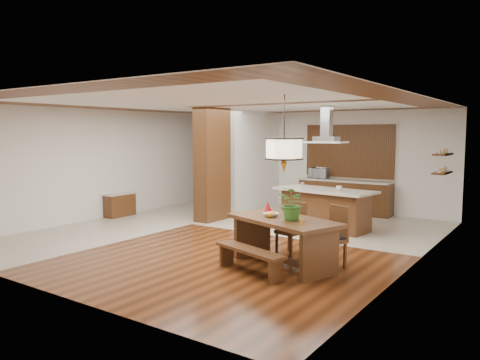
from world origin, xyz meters
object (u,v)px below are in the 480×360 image
Objects in this scene: foliage_plant at (293,203)px; dining_bench at (250,261)px; dining_chair_left at (290,229)px; island_cup at (339,188)px; hallway_console at (120,205)px; fruit_bowl at (271,215)px; dining_table at (283,231)px; dining_chair_right at (330,237)px; kitchen_island at (325,209)px; pendant_lantern at (284,134)px; microwave at (319,173)px; range_hood at (327,124)px.

dining_bench is at bearing -125.97° from foliage_plant.
island_cup is at bearing 103.60° from dining_chair_left.
fruit_bowl is at bearing -15.65° from hallway_console.
dining_chair_left is (-0.27, 0.73, -0.12)m from dining_table.
kitchen_island is at bearing 140.51° from dining_chair_right.
foliage_plant is 2.17× the size of fruit_bowl.
dining_chair_left is at bearing 91.17° from dining_bench.
pendant_lantern is (0.24, 0.67, 2.04)m from dining_bench.
dining_bench is 10.78× the size of island_cup.
pendant_lantern is 0.54× the size of kitchen_island.
dining_chair_right is 4.01× the size of fruit_bowl.
dining_bench is 3.94m from kitchen_island.
hallway_console is 1.64× the size of microwave.
foliage_plant is 0.23× the size of kitchen_island.
dining_bench is at bearing -109.38° from dining_table.
hallway_console is 0.36× the size of kitchen_island.
island_cup is (-0.32, 3.14, 0.40)m from dining_table.
hallway_console is 0.61× the size of dining_bench.
kitchen_island is 2.70× the size of range_hood.
dining_chair_right is 2.95m from island_cup.
hallway_console is 6.50m from pendant_lantern.
island_cup reaches higher than dining_chair_left.
dining_bench is 5.55× the size of fruit_bowl.
microwave is at bearing 109.46° from dining_table.
range_hood reaches higher than microwave.
hallway_console is at bearing -163.13° from range_hood.
dining_table is 0.90× the size of kitchen_island.
hallway_console is 0.90× the size of dining_chair_left.
dining_table is (5.99, -1.63, 0.29)m from hallway_console.
dining_table is 2.43× the size of range_hood.
foliage_plant is at bearing -66.78° from kitchen_island.
dining_chair_left is 5.22m from microwave.
pendant_lantern is at bearing -57.83° from dining_chair_left.
dining_chair_right is at bearing -56.41° from kitchen_island.
dining_bench is 1.59× the size of range_hood.
island_cup is (-0.53, 3.20, -0.09)m from foliage_plant.
pendant_lantern is at bearing -15.21° from hallway_console.
dining_chair_right reaches higher than dining_table.
hallway_console is 6.77m from dining_chair_right.
dining_bench is at bearing -21.80° from hallway_console.
fruit_bowl is (5.73, -1.61, 0.54)m from hallway_console.
dining_chair_left reaches higher than fruit_bowl.
dining_chair_left is at bearing -76.11° from microwave.
dining_chair_right reaches higher than kitchen_island.
hallway_console is at bearing 164.77° from foliage_plant.
microwave reaches higher than dining_table.
fruit_bowl is 0.11× the size of kitchen_island.
hallway_console is 6.62× the size of island_cup.
dining_chair_right is at bearing -70.15° from island_cup.
hallway_console is at bearing 158.20° from dining_bench.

